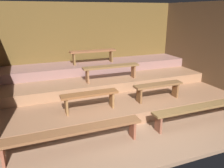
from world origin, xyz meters
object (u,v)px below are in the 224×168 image
bench_lower_left (90,97)px  bench_middle_center (111,68)px  bench_floor_right (204,108)px  bench_upper_center (93,53)px  bench_floor_left (74,133)px  bench_lower_right (158,87)px

bench_lower_left → bench_middle_center: 1.61m
bench_lower_left → bench_middle_center: bearing=50.5°
bench_floor_right → bench_lower_left: 2.67m
bench_lower_left → bench_upper_center: (0.80, 2.33, 0.57)m
bench_floor_left → bench_lower_right: (2.45, 1.02, 0.25)m
bench_lower_left → bench_middle_center: bench_middle_center is taller
bench_floor_right → bench_lower_right: 1.21m
bench_middle_center → bench_upper_center: 1.17m
bench_floor_right → bench_middle_center: size_ratio=1.59×
bench_lower_left → bench_floor_right: bearing=-22.6°
bench_floor_left → bench_lower_left: 1.21m
bench_floor_left → bench_upper_center: bearing=67.2°
bench_floor_left → bench_floor_right: same height
bench_floor_right → bench_upper_center: bench_upper_center is taller
bench_lower_right → bench_middle_center: (-0.83, 1.22, 0.29)m
bench_middle_center → bench_lower_left: bearing=-129.5°
bench_floor_right → bench_lower_left: size_ratio=2.00×
bench_upper_center → bench_middle_center: bearing=-79.3°
bench_lower_right → bench_middle_center: bench_middle_center is taller
bench_lower_right → bench_upper_center: 2.62m
bench_floor_left → bench_lower_left: bench_lower_left is taller
bench_floor_right → bench_floor_left: bearing=180.0°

